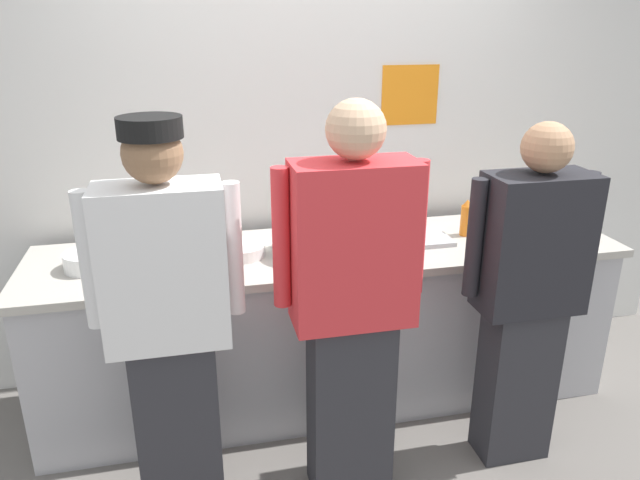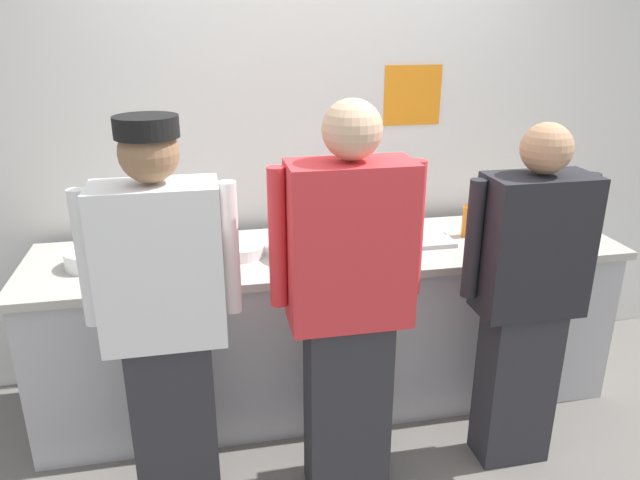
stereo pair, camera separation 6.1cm
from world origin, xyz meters
The scene contains 16 objects.
ground_plane centered at (0.00, 0.00, 0.00)m, with size 9.00×9.00×0.00m, color slate.
wall_back centered at (0.00, 0.89, 1.43)m, with size 4.77×0.11×2.85m.
prep_counter centered at (0.00, 0.39, 0.45)m, with size 3.04×0.74×0.89m.
chef_near_left centered at (-0.80, -0.25, 0.90)m, with size 0.61×0.24×1.69m.
chef_center centered at (-0.08, -0.31, 0.92)m, with size 0.63×0.24×1.74m.
chef_far_right centered at (0.75, -0.26, 0.85)m, with size 0.60×0.24×1.62m.
plate_stack_front centered at (-1.17, 0.38, 0.93)m, with size 0.24×0.24×0.08m.
plate_stack_rear centered at (-0.46, 0.38, 0.92)m, with size 0.24×0.24×0.06m.
mixing_bowl_steel centered at (-0.11, 0.33, 0.95)m, with size 0.38×0.38×0.12m, color #B7BABF.
sheet_tray centered at (0.39, 0.40, 0.90)m, with size 0.52×0.28×0.02m, color #B7BABF.
squeeze_bottle_primary centered at (0.77, 0.42, 0.98)m, with size 0.06×0.06×0.20m.
squeeze_bottle_secondary centered at (1.25, 0.37, 0.97)m, with size 0.06×0.06×0.18m.
ramekin_yellow_sauce centered at (-0.97, 0.56, 0.91)m, with size 0.09×0.09×0.04m.
ramekin_orange_sauce centered at (-1.05, 0.23, 0.91)m, with size 0.09×0.09×0.05m.
ramekin_red_sauce centered at (-0.86, 0.32, 0.91)m, with size 0.09×0.09×0.05m.
chefs_knife centered at (0.95, 0.44, 0.89)m, with size 0.27×0.03×0.02m.
Camera 2 is at (-0.63, -2.43, 2.01)m, focal length 33.68 mm.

